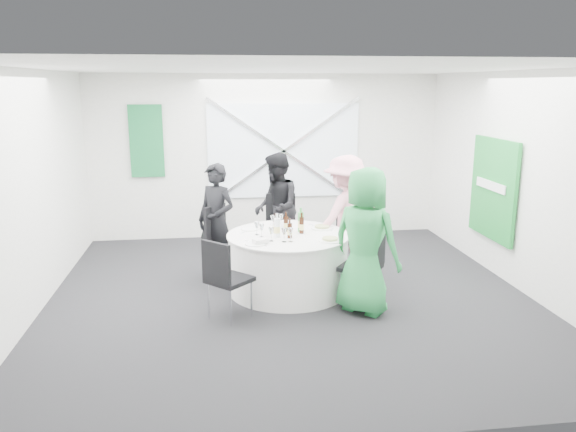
{
  "coord_description": "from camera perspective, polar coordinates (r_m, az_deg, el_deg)",
  "views": [
    {
      "loc": [
        -0.93,
        -6.63,
        2.63
      ],
      "look_at": [
        0.0,
        0.2,
        1.0
      ],
      "focal_mm": 35.0,
      "sensor_mm": 36.0,
      "label": 1
    }
  ],
  "objects": [
    {
      "name": "beer_bottle_b",
      "position": [
        7.27,
        -0.21,
        -0.81
      ],
      "size": [
        0.06,
        0.06,
        0.25
      ],
      "color": "#361609",
      "rests_on": "banquet_table"
    },
    {
      "name": "napkin",
      "position": [
        6.71,
        -2.81,
        -2.53
      ],
      "size": [
        0.21,
        0.18,
        0.05
      ],
      "primitive_type": "cube",
      "rotation": [
        0.0,
        0.0,
        0.43
      ],
      "color": "silver",
      "rests_on": "plate_front_left"
    },
    {
      "name": "clear_water_bottle",
      "position": [
        6.99,
        -1.13,
        -1.21
      ],
      "size": [
        0.08,
        0.08,
        0.3
      ],
      "color": "white",
      "rests_on": "banquet_table"
    },
    {
      "name": "wine_glass_a",
      "position": [
        7.1,
        -3.2,
        -0.94
      ],
      "size": [
        0.07,
        0.07,
        0.17
      ],
      "color": "white",
      "rests_on": "banquet_table"
    },
    {
      "name": "wall_right",
      "position": [
        7.8,
        22.65,
        3.21
      ],
      "size": [
        0.0,
        6.0,
        6.0
      ],
      "primitive_type": "plane",
      "rotation": [
        1.57,
        0.0,
        -1.57
      ],
      "color": "silver",
      "rests_on": "floor"
    },
    {
      "name": "wine_glass_e",
      "position": [
        6.77,
        -0.4,
        -1.63
      ],
      "size": [
        0.07,
        0.07,
        0.17
      ],
      "color": "white",
      "rests_on": "banquet_table"
    },
    {
      "name": "green_water_bottle",
      "position": [
        7.24,
        1.3,
        -0.64
      ],
      "size": [
        0.08,
        0.08,
        0.32
      ],
      "color": "green",
      "rests_on": "banquet_table"
    },
    {
      "name": "wall_back",
      "position": [
        9.75,
        -2.24,
        6.04
      ],
      "size": [
        6.0,
        0.0,
        6.0
      ],
      "primitive_type": "plane",
      "rotation": [
        1.57,
        0.0,
        0.0
      ],
      "color": "silver",
      "rests_on": "floor"
    },
    {
      "name": "plate_back",
      "position": [
        7.62,
        -0.76,
        -0.83
      ],
      "size": [
        0.29,
        0.29,
        0.01
      ],
      "color": "white",
      "rests_on": "banquet_table"
    },
    {
      "name": "person_woman_pink",
      "position": [
        7.8,
        5.86,
        0.01
      ],
      "size": [
        1.19,
        1.01,
        1.69
      ],
      "primitive_type": "imported",
      "rotation": [
        0.0,
        0.0,
        -2.58
      ],
      "color": "pink",
      "rests_on": "floor"
    },
    {
      "name": "wine_glass_b",
      "position": [
        7.48,
        -0.7,
        -0.18
      ],
      "size": [
        0.07,
        0.07,
        0.17
      ],
      "color": "white",
      "rests_on": "banquet_table"
    },
    {
      "name": "wine_glass_c",
      "position": [
        6.99,
        -2.7,
        -1.17
      ],
      "size": [
        0.07,
        0.07,
        0.17
      ],
      "color": "white",
      "rests_on": "banquet_table"
    },
    {
      "name": "plate_back_right",
      "position": [
        7.43,
        3.48,
        -1.16
      ],
      "size": [
        0.3,
        0.3,
        0.04
      ],
      "color": "white",
      "rests_on": "banquet_table"
    },
    {
      "name": "wall_front",
      "position": [
        3.94,
        6.32,
        -4.94
      ],
      "size": [
        6.0,
        0.0,
        6.0
      ],
      "primitive_type": "plane",
      "rotation": [
        -1.57,
        0.0,
        0.0
      ],
      "color": "silver",
      "rests_on": "floor"
    },
    {
      "name": "person_man_back",
      "position": [
        8.37,
        -1.2,
        0.83
      ],
      "size": [
        0.44,
        0.8,
        1.65
      ],
      "primitive_type": "imported",
      "rotation": [
        0.0,
        0.0,
        -1.57
      ],
      "color": "black",
      "rests_on": "floor"
    },
    {
      "name": "banquet_table",
      "position": [
        7.25,
        -0.0,
        -4.77
      ],
      "size": [
        1.56,
        1.56,
        0.76
      ],
      "color": "silver",
      "rests_on": "floor"
    },
    {
      "name": "green_banner",
      "position": [
        9.68,
        -14.19,
        7.39
      ],
      "size": [
        0.55,
        0.04,
        1.2
      ],
      "primitive_type": "cube",
      "color": "#125E32",
      "rests_on": "wall_back"
    },
    {
      "name": "plate_front_right",
      "position": [
        6.86,
        4.3,
        -2.4
      ],
      "size": [
        0.29,
        0.29,
        0.04
      ],
      "color": "white",
      "rests_on": "banquet_table"
    },
    {
      "name": "chair_front_right",
      "position": [
        6.77,
        8.11,
        -4.48
      ],
      "size": [
        0.62,
        0.62,
        0.98
      ],
      "rotation": [
        0.0,
        0.0,
        4.09
      ],
      "color": "black",
      "rests_on": "floor"
    },
    {
      "name": "fork_a",
      "position": [
        7.38,
        4.1,
        -1.38
      ],
      "size": [
        0.09,
        0.13,
        0.01
      ],
      "primitive_type": "cube",
      "rotation": [
        0.0,
        0.0,
        0.58
      ],
      "color": "silver",
      "rests_on": "banquet_table"
    },
    {
      "name": "floor",
      "position": [
        7.19,
        0.22,
        -8.15
      ],
      "size": [
        6.0,
        6.0,
        0.0
      ],
      "primitive_type": "plane",
      "color": "black",
      "rests_on": "ground"
    },
    {
      "name": "chair_back",
      "position": [
        8.38,
        -0.7,
        -0.68
      ],
      "size": [
        0.49,
        0.5,
        1.03
      ],
      "rotation": [
        0.0,
        0.0,
        -0.05
      ],
      "color": "black",
      "rests_on": "floor"
    },
    {
      "name": "plate_front_left",
      "position": [
        6.71,
        -3.35,
        -2.83
      ],
      "size": [
        0.25,
        0.25,
        0.01
      ],
      "color": "white",
      "rests_on": "banquet_table"
    },
    {
      "name": "chair_back_right",
      "position": [
        8.03,
        5.61,
        -1.65
      ],
      "size": [
        0.62,
        0.61,
        0.96
      ],
      "rotation": [
        0.0,
        0.0,
        -0.89
      ],
      "color": "black",
      "rests_on": "floor"
    },
    {
      "name": "knife_a",
      "position": [
        7.6,
        2.54,
        -0.93
      ],
      "size": [
        0.09,
        0.14,
        0.01
      ],
      "primitive_type": "cube",
      "rotation": [
        0.0,
        0.0,
        0.51
      ],
      "color": "silver",
      "rests_on": "banquet_table"
    },
    {
      "name": "fork_b",
      "position": [
        7.5,
        -3.42,
        -1.13
      ],
      "size": [
        0.09,
        0.14,
        0.01
      ],
      "primitive_type": "cube",
      "rotation": [
        0.0,
        0.0,
        2.63
      ],
      "color": "silver",
      "rests_on": "banquet_table"
    },
    {
      "name": "window_brace_a",
      "position": [
        9.69,
        -0.42,
        6.61
      ],
      "size": [
        2.63,
        0.05,
        1.84
      ],
      "primitive_type": "cube",
      "rotation": [
        0.0,
        0.97,
        0.0
      ],
      "color": "silver",
      "rests_on": "window_panel"
    },
    {
      "name": "chair_front_left",
      "position": [
        6.35,
        -6.52,
        -5.85
      ],
      "size": [
        0.61,
        0.61,
        0.95
      ],
      "rotation": [
        0.0,
        0.0,
        2.35
      ],
      "color": "black",
      "rests_on": "floor"
    },
    {
      "name": "beer_bottle_a",
      "position": [
        7.19,
        -1.26,
        -0.97
      ],
      "size": [
        0.06,
        0.06,
        0.26
      ],
      "color": "#361609",
      "rests_on": "banquet_table"
    },
    {
      "name": "window_panel",
      "position": [
        9.73,
        -0.45,
        6.63
      ],
      "size": [
        2.6,
        0.03,
        1.6
      ],
      "primitive_type": "cube",
      "color": "silver",
      "rests_on": "wall_back"
    },
    {
      "name": "knife_b",
      "position": [
        7.26,
        -4.49,
        -1.64
      ],
      "size": [
        0.1,
        0.13,
        0.01
      ],
      "primitive_type": "cube",
      "rotation": [
        0.0,
        0.0,
        2.53
      ],
      "color": "silver",
      "rests_on": "banquet_table"
    },
    {
      "name": "wine_glass_f",
      "position": [
        6.81,
        -1.72,
        -1.55
      ],
      "size": [
        0.07,
        0.07,
        0.17
      ],
      "color": "white",
      "rests_on": "banquet_table"
    },
    {
      "name": "green_sign",
      "position": [
        8.32,
        20.11,
        2.6
      ],
      "size": [
        0.05,
        1.2,
        1.4
      ],
      "primitive_type": "cube",
      "color": "#18842F",
      "rests_on": "wall_right"
    },
    {
      "name": "wine_glass_d",
      "position": [
        6.78,
        0.24,
        -1.61
      ],
      "size": [
        0.07,
        0.07,
        0.17
      ],
      "color": "white",
      "rests_on": "banquet_table"
    },
    {
      "name": "ceiling",
      "position": [
        6.69,
        0.24,
        14.77
      ],
      "size": [
        6.0,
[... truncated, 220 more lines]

